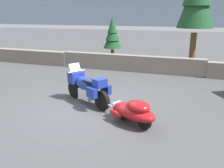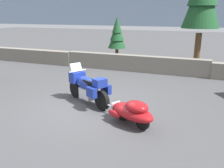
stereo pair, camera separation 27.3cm
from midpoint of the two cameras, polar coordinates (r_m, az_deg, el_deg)
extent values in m
plane|color=#424244|center=(8.23, -7.12, -5.45)|extent=(80.00, 80.00, 0.00)
cube|color=slate|center=(17.15, -23.10, 6.36)|extent=(8.00, 0.58, 0.85)
cube|color=slate|center=(13.22, 3.75, 5.07)|extent=(8.00, 0.48, 0.89)
cube|color=#7F93AD|center=(102.66, 18.31, 18.47)|extent=(240.00, 80.00, 16.00)
cylinder|color=black|center=(9.08, -9.92, -1.23)|extent=(0.65, 0.44, 0.66)
cylinder|color=black|center=(7.80, -3.43, -4.00)|extent=(0.65, 0.44, 0.66)
cube|color=silver|center=(8.37, -6.74, -2.27)|extent=(0.74, 0.68, 0.36)
ellipsoid|color=navy|center=(8.35, -7.21, 0.04)|extent=(1.26, 0.97, 0.48)
cube|color=navy|center=(8.82, -9.56, 1.65)|extent=(0.57, 0.63, 0.40)
cube|color=#9EB7C6|center=(8.79, -9.84, 3.79)|extent=(0.38, 0.48, 0.34)
cube|color=black|center=(8.08, -6.03, 0.27)|extent=(0.66, 0.59, 0.16)
cube|color=navy|center=(7.69, -3.97, 0.25)|extent=(0.47, 0.50, 0.28)
cube|color=navy|center=(7.64, -5.93, -2.11)|extent=(0.43, 0.33, 0.32)
cube|color=navy|center=(7.99, -2.45, -1.20)|extent=(0.43, 0.33, 0.32)
cylinder|color=silver|center=(8.72, -9.45, 3.04)|extent=(0.37, 0.63, 0.04)
cylinder|color=silver|center=(8.97, -9.83, 0.22)|extent=(0.26, 0.18, 0.54)
cylinder|color=black|center=(7.13, 1.65, -6.94)|extent=(0.43, 0.30, 0.44)
cylinder|color=black|center=(6.61, 6.62, -9.02)|extent=(0.43, 0.30, 0.44)
ellipsoid|color=maroon|center=(6.80, 4.06, -6.72)|extent=(1.64, 1.32, 0.40)
ellipsoid|color=maroon|center=(6.60, 5.22, -5.42)|extent=(0.90, 0.84, 0.32)
cube|color=silver|center=(7.28, 0.04, -5.24)|extent=(0.21, 0.31, 0.24)
ellipsoid|color=maroon|center=(6.91, -0.30, -7.19)|extent=(0.52, 0.37, 0.20)
ellipsoid|color=maroon|center=(7.31, 3.48, -5.84)|extent=(0.52, 0.37, 0.20)
cylinder|color=silver|center=(7.59, -1.93, -5.06)|extent=(0.64, 0.38, 0.05)
cylinder|color=brown|center=(14.45, 18.28, 7.58)|extent=(0.34, 0.34, 2.05)
cylinder|color=brown|center=(15.62, -0.40, 6.79)|extent=(0.21, 0.21, 0.84)
cone|color=#194723|center=(15.47, -0.41, 11.17)|extent=(1.16, 1.16, 1.33)
cone|color=#194723|center=(15.44, -0.41, 12.65)|extent=(0.90, 0.90, 1.17)
cone|color=#194723|center=(15.41, -0.42, 14.14)|extent=(0.64, 0.64, 1.00)
camera|label=1|loc=(0.14, -91.01, -0.30)|focal=37.90mm
camera|label=2|loc=(0.14, 88.99, 0.30)|focal=37.90mm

